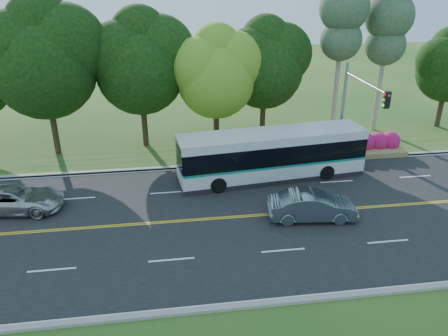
{
  "coord_description": "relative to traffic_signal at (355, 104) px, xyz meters",
  "views": [
    {
      "loc": [
        -5.92,
        -20.85,
        12.63
      ],
      "look_at": [
        -2.68,
        2.0,
        2.16
      ],
      "focal_mm": 35.0,
      "sensor_mm": 36.0,
      "label": 1
    }
  ],
  "objects": [
    {
      "name": "suv",
      "position": [
        -21.09,
        -2.88,
        -3.92
      ],
      "size": [
        5.46,
        2.96,
        1.45
      ],
      "primitive_type": "imported",
      "rotation": [
        0.0,
        0.0,
        1.46
      ],
      "color": "#B2B3B6",
      "rests_on": "road"
    },
    {
      "name": "curb_north",
      "position": [
        -6.49,
        1.75,
        -4.6
      ],
      "size": [
        60.0,
        0.3,
        0.15
      ],
      "primitive_type": "cube",
      "color": "gray",
      "rests_on": "ground"
    },
    {
      "name": "bougainvillea_hedge",
      "position": [
        0.69,
        2.75,
        -3.95
      ],
      "size": [
        9.5,
        2.25,
        1.5
      ],
      "color": "#A70D48",
      "rests_on": "ground"
    },
    {
      "name": "lane_markings",
      "position": [
        -6.59,
        -5.4,
        -4.65
      ],
      "size": [
        57.6,
        13.82,
        0.0
      ],
      "color": "gold",
      "rests_on": "road"
    },
    {
      "name": "curb_south",
      "position": [
        -6.49,
        -12.55,
        -4.6
      ],
      "size": [
        60.0,
        0.3,
        0.15
      ],
      "primitive_type": "cube",
      "color": "gray",
      "rests_on": "ground"
    },
    {
      "name": "traffic_signal",
      "position": [
        0.0,
        0.0,
        0.0
      ],
      "size": [
        0.42,
        6.1,
        7.0
      ],
      "color": "gray",
      "rests_on": "ground"
    },
    {
      "name": "transit_bus",
      "position": [
        -5.65,
        -0.69,
        -3.07
      ],
      "size": [
        12.43,
        4.0,
        3.2
      ],
      "rotation": [
        0.0,
        0.0,
        0.11
      ],
      "color": "silver",
      "rests_on": "road"
    },
    {
      "name": "grass_verge",
      "position": [
        -6.49,
        3.6,
        -4.62
      ],
      "size": [
        60.0,
        4.0,
        0.1
      ],
      "primitive_type": "cube",
      "color": "#23501A",
      "rests_on": "ground"
    },
    {
      "name": "sedan",
      "position": [
        -4.65,
        -6.16,
        -3.85
      ],
      "size": [
        4.98,
        2.16,
        1.59
      ],
      "primitive_type": "imported",
      "rotation": [
        0.0,
        0.0,
        1.47
      ],
      "color": "slate",
      "rests_on": "road"
    },
    {
      "name": "ground",
      "position": [
        -6.49,
        -5.4,
        -4.67
      ],
      "size": [
        120.0,
        120.0,
        0.0
      ],
      "primitive_type": "plane",
      "color": "#23501A",
      "rests_on": "ground"
    },
    {
      "name": "road",
      "position": [
        -6.49,
        -5.4,
        -4.66
      ],
      "size": [
        60.0,
        14.0,
        0.02
      ],
      "primitive_type": "cube",
      "color": "black",
      "rests_on": "ground"
    },
    {
      "name": "tree_row",
      "position": [
        -11.65,
        6.73,
        2.06
      ],
      "size": [
        44.7,
        9.1,
        13.84
      ],
      "color": "black",
      "rests_on": "ground"
    }
  ]
}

